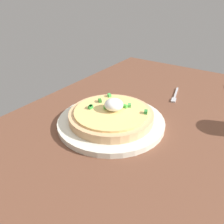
# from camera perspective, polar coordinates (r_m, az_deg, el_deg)

# --- Properties ---
(dining_table) EXTENTS (1.16, 0.76, 0.02)m
(dining_table) POSITION_cam_1_polar(r_m,az_deg,el_deg) (0.57, 8.46, -6.97)
(dining_table) COLOR brown
(dining_table) RESTS_ON ground
(plate) EXTENTS (0.28, 0.28, 0.01)m
(plate) POSITION_cam_1_polar(r_m,az_deg,el_deg) (0.60, 0.00, -2.25)
(plate) COLOR silver
(plate) RESTS_ON dining_table
(pizza) EXTENTS (0.22, 0.22, 0.06)m
(pizza) POSITION_cam_1_polar(r_m,az_deg,el_deg) (0.59, 0.02, -0.47)
(pizza) COLOR tan
(pizza) RESTS_ON plate
(fork) EXTENTS (0.12, 0.04, 0.00)m
(fork) POSITION_cam_1_polar(r_m,az_deg,el_deg) (0.78, 15.46, 3.89)
(fork) COLOR #B7B7BC
(fork) RESTS_ON dining_table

